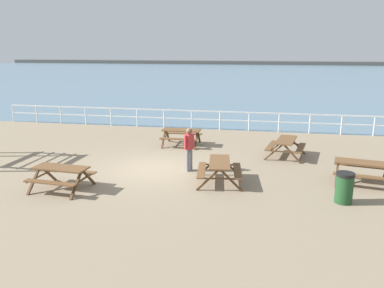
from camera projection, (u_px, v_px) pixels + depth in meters
name	position (u px, v px, depth m)	size (l,w,h in m)	color
ground_plane	(153.00, 171.00, 15.03)	(30.00, 24.00, 0.20)	gray
sea_band	(243.00, 75.00, 65.22)	(142.00, 90.00, 0.01)	slate
distant_shoreline	(253.00, 64.00, 106.16)	(142.00, 6.00, 1.80)	#4C4C47
seaward_railing	(192.00, 116.00, 22.20)	(23.07, 0.07, 1.08)	white
picnic_table_near_left	(286.00, 144.00, 16.51)	(1.82, 2.04, 0.80)	brown
picnic_table_near_right	(61.00, 173.00, 12.71)	(1.91, 1.67, 0.80)	brown
picnic_table_mid_centre	(362.00, 167.00, 13.28)	(2.05, 1.82, 0.80)	brown
picnic_table_far_left	(220.00, 167.00, 13.33)	(1.73, 1.97, 0.80)	brown
picnic_table_far_right	(181.00, 133.00, 18.46)	(1.81, 1.56, 0.80)	brown
visitor	(189.00, 147.00, 14.57)	(0.35, 0.48, 1.66)	slate
litter_bin	(344.00, 188.00, 11.64)	(0.55, 0.55, 0.95)	#1E4723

